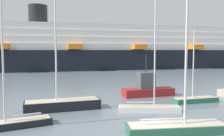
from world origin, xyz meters
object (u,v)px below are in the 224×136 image
sailboat_5 (177,125)px  cruise_ship (102,50)px  fishing_boat_0 (147,88)px  sailboat_2 (63,104)px  sailboat_4 (149,106)px  sailboat_3 (196,99)px  sailboat_1 (12,122)px

sailboat_5 → cruise_ship: cruise_ship is taller
sailboat_5 → fishing_boat_0: size_ratio=1.78×
sailboat_2 → sailboat_4: size_ratio=0.99×
fishing_boat_0 → cruise_ship: size_ratio=0.06×
sailboat_2 → sailboat_3: sailboat_2 is taller
sailboat_1 → sailboat_3: bearing=-179.7°
sailboat_2 → sailboat_5: sailboat_5 is taller
sailboat_1 → cruise_ship: bearing=-121.4°
sailboat_4 → fishing_boat_0: size_ratio=1.70×
sailboat_2 → sailboat_4: (7.49, -2.14, -0.06)m
sailboat_4 → fishing_boat_0: (2.21, 6.86, 0.42)m
sailboat_2 → fishing_boat_0: (9.70, 4.72, 0.36)m
sailboat_5 → cruise_ship: 54.45m
sailboat_5 → sailboat_3: bearing=57.0°
sailboat_4 → fishing_boat_0: sailboat_4 is taller
fishing_boat_0 → sailboat_4: bearing=67.1°
sailboat_3 → sailboat_4: (-5.95, -2.59, 0.12)m
sailboat_3 → fishing_boat_0: size_ratio=1.20×
sailboat_1 → cruise_ship: size_ratio=0.09×
sailboat_1 → sailboat_5: 11.26m
sailboat_1 → sailboat_2: bearing=-143.2°
sailboat_3 → cruise_ship: bearing=-91.1°
sailboat_4 → sailboat_5: 5.41m
sailboat_1 → fishing_boat_0: bearing=-161.0°
sailboat_1 → sailboat_2: size_ratio=0.85×
sailboat_1 → fishing_boat_0: 16.03m
sailboat_3 → sailboat_4: sailboat_4 is taller
sailboat_2 → sailboat_3: (13.44, 0.45, -0.19)m
sailboat_2 → sailboat_4: sailboat_4 is taller
sailboat_4 → sailboat_2: bearing=175.2°
sailboat_1 → sailboat_4: 11.15m
sailboat_3 → sailboat_5: sailboat_5 is taller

